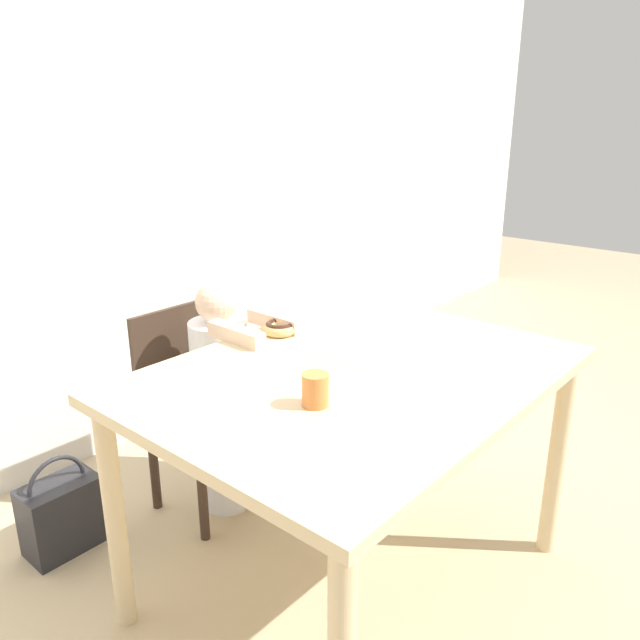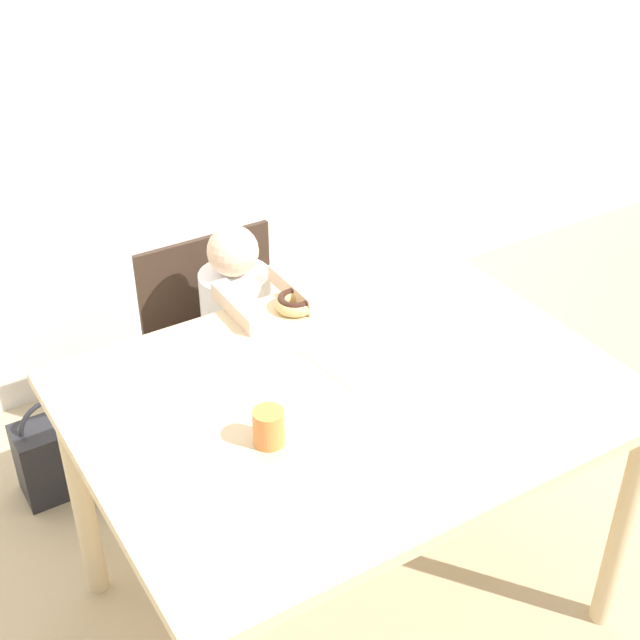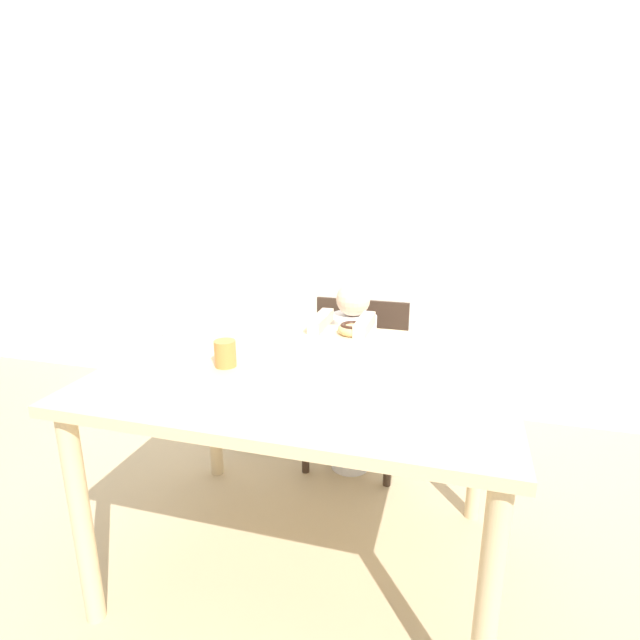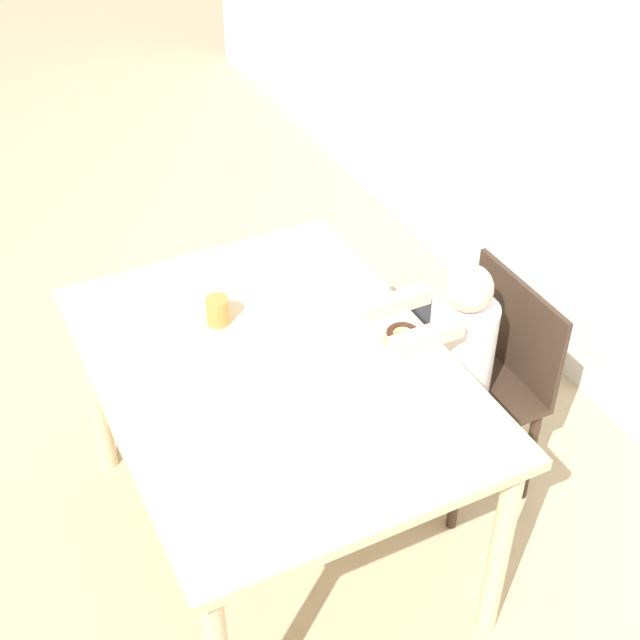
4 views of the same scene
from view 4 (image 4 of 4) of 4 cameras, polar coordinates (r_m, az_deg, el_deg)
The scene contains 8 objects.
ground_plane at distance 3.11m, azimuth -2.51°, elevation -13.73°, with size 12.00×12.00×0.00m, color tan.
dining_table at distance 2.61m, azimuth -2.91°, elevation -4.49°, with size 1.30×0.97×0.77m.
chair at distance 3.06m, azimuth 10.27°, elevation -3.72°, with size 0.46×0.36×0.79m.
child_figure at distance 2.98m, azimuth 8.68°, elevation -3.82°, with size 0.23×0.43×0.92m.
donut at distance 2.63m, azimuth 5.32°, elevation -1.03°, with size 0.12×0.12×0.04m.
napkin at distance 2.52m, azimuth 0.24°, elevation -3.54°, with size 0.25×0.25×0.00m.
handbag at distance 3.65m, azimuth 6.64°, elevation -1.33°, with size 0.26×0.16×0.37m.
cup at distance 2.69m, azimuth -6.55°, elevation 0.59°, with size 0.07×0.07×0.09m.
Camera 4 is at (1.78, -0.74, 2.45)m, focal length 50.00 mm.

